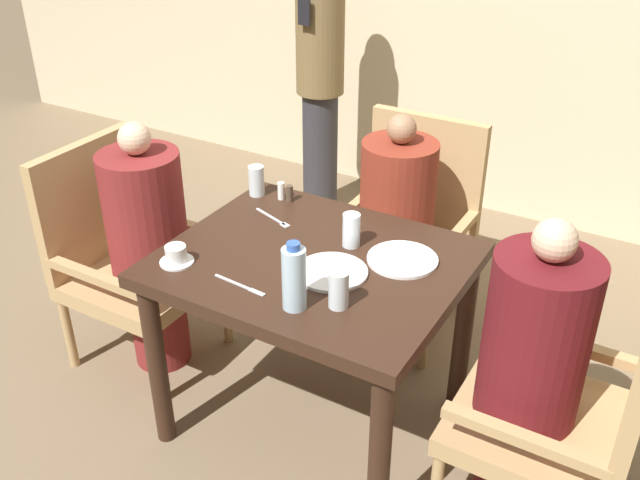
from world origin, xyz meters
name	(u,v)px	position (x,y,z in m)	size (l,w,h in m)	color
ground_plane	(315,419)	(0.00, 0.00, 0.00)	(16.00, 16.00, 0.00)	#7A664C
dining_table	(314,286)	(0.00, 0.00, 0.64)	(1.02, 0.85, 0.75)	#331E14
chair_left_side	(124,253)	(-0.93, 0.00, 0.49)	(0.54, 0.54, 0.95)	tan
diner_in_left_chair	(149,248)	(-0.78, 0.00, 0.56)	(0.32, 0.32, 1.10)	maroon
chair_far_side	(409,223)	(0.00, 0.85, 0.49)	(0.54, 0.54, 0.95)	tan
diner_in_far_chair	(396,228)	(0.00, 0.69, 0.54)	(0.32, 0.32, 1.05)	maroon
chair_right_side	(575,410)	(0.93, 0.00, 0.49)	(0.54, 0.54, 0.95)	tan
diner_in_right_chair	(530,374)	(0.78, 0.00, 0.57)	(0.32, 0.32, 1.11)	#5B1419
standing_host	(320,73)	(-0.90, 1.59, 0.85)	(0.27, 0.31, 1.59)	#2D2D33
plate_main_left	(402,259)	(0.27, 0.14, 0.76)	(0.24, 0.24, 0.01)	white
plate_main_right	(331,272)	(0.10, -0.06, 0.76)	(0.24, 0.24, 0.01)	white
teacup_with_saucer	(176,256)	(-0.39, -0.26, 0.78)	(0.12, 0.12, 0.06)	white
water_bottle	(294,278)	(0.10, -0.28, 0.86)	(0.08, 0.08, 0.23)	silver
glass_tall_near	(256,181)	(-0.45, 0.31, 0.81)	(0.06, 0.06, 0.12)	silver
glass_tall_mid	(351,230)	(0.07, 0.14, 0.81)	(0.06, 0.06, 0.12)	silver
glass_tall_far	(339,289)	(0.21, -0.21, 0.81)	(0.06, 0.06, 0.12)	silver
salt_shaker	(281,191)	(-0.34, 0.33, 0.79)	(0.03, 0.03, 0.07)	white
pepper_shaker	(289,193)	(-0.31, 0.33, 0.79)	(0.03, 0.03, 0.07)	#4C3D2D
fork_beside_plate	(276,220)	(-0.27, 0.16, 0.75)	(0.19, 0.08, 0.00)	silver
knife_beside_plate	(242,286)	(-0.11, -0.27, 0.75)	(0.21, 0.03, 0.00)	silver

